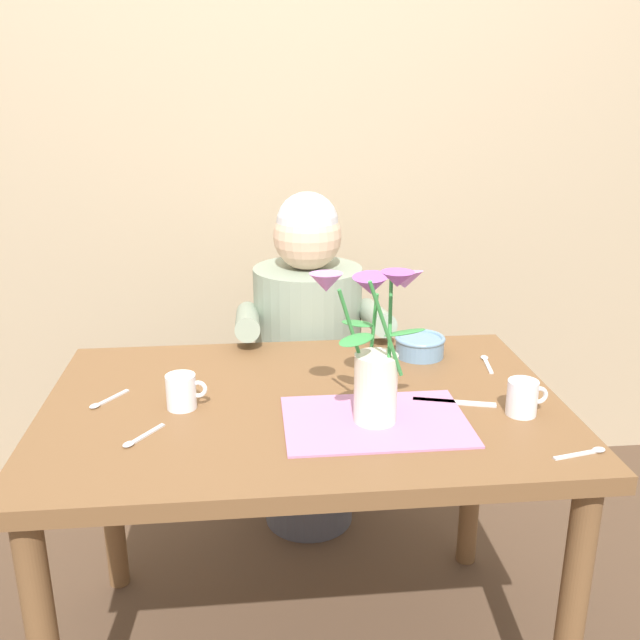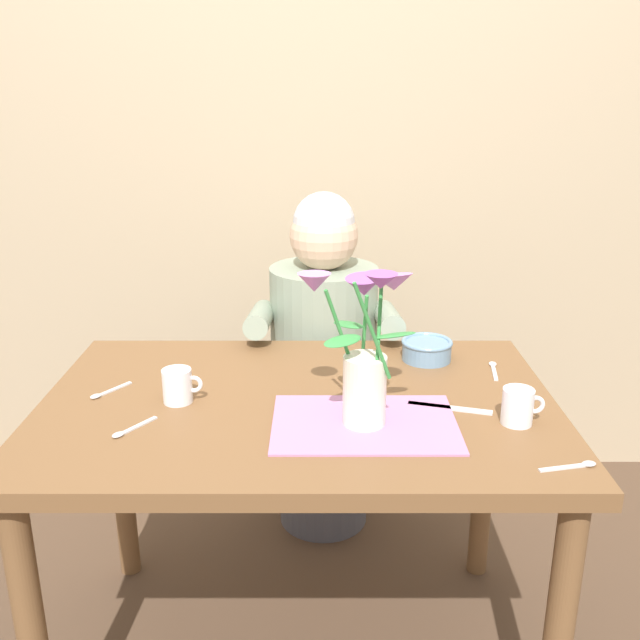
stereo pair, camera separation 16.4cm
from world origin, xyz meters
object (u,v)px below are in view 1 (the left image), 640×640
at_px(dinner_knife, 454,402).
at_px(flower_vase, 375,349).
at_px(ceramic_mug, 182,391).
at_px(tea_cup, 523,398).
at_px(ceramic_bowl, 420,345).
at_px(seated_person, 308,369).

bearing_deg(dinner_knife, flower_vase, -145.08).
xyz_separation_m(flower_vase, ceramic_mug, (-0.42, 0.11, -0.13)).
distance_m(flower_vase, ceramic_mug, 0.45).
height_order(flower_vase, tea_cup, flower_vase).
bearing_deg(ceramic_mug, flower_vase, -14.70).
bearing_deg(flower_vase, ceramic_mug, 165.30).
height_order(tea_cup, ceramic_mug, same).
distance_m(ceramic_bowl, dinner_knife, 0.30).
height_order(flower_vase, ceramic_mug, flower_vase).
height_order(flower_vase, ceramic_bowl, flower_vase).
bearing_deg(flower_vase, tea_cup, 0.13).
bearing_deg(seated_person, ceramic_bowl, -51.17).
xyz_separation_m(flower_vase, dinner_knife, (0.20, 0.07, -0.17)).
bearing_deg(tea_cup, dinner_knife, 152.48).
relative_size(dinner_knife, tea_cup, 2.04).
bearing_deg(seated_person, dinner_knife, -65.10).
height_order(seated_person, dinner_knife, seated_person).
distance_m(flower_vase, tea_cup, 0.36).
bearing_deg(ceramic_bowl, flower_vase, -117.29).
bearing_deg(flower_vase, dinner_knife, 19.17).
distance_m(seated_person, tea_cup, 0.87).
relative_size(seated_person, dinner_knife, 5.97).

